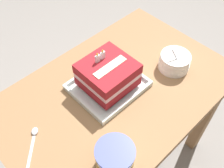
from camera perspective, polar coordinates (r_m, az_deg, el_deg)
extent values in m
plane|color=gray|center=(1.69, 0.59, -16.17)|extent=(8.00, 8.00, 0.00)
cube|color=olive|center=(1.10, 0.88, -1.95)|extent=(0.99, 0.65, 0.04)
cube|color=olive|center=(1.54, 19.62, -6.48)|extent=(0.06, 0.06, 0.67)
cube|color=olive|center=(1.43, -20.29, -14.07)|extent=(0.06, 0.06, 0.67)
cube|color=olive|center=(1.69, 5.04, 4.07)|extent=(0.06, 0.06, 0.67)
cube|color=silver|center=(1.09, -0.88, -0.50)|extent=(0.28, 0.25, 0.01)
cube|color=silver|center=(1.03, 3.57, -3.73)|extent=(0.28, 0.01, 0.02)
cube|color=silver|center=(1.14, -4.93, 3.18)|extent=(0.28, 0.01, 0.02)
cube|color=silver|center=(1.03, -6.38, -4.14)|extent=(0.01, 0.22, 0.02)
cube|color=silver|center=(1.15, 4.05, 3.53)|extent=(0.01, 0.22, 0.02)
cube|color=maroon|center=(1.06, -0.91, 0.90)|extent=(0.20, 0.19, 0.04)
cube|color=beige|center=(1.03, -0.93, 2.08)|extent=(0.19, 0.19, 0.02)
cube|color=maroon|center=(1.01, -0.95, 3.33)|extent=(0.20, 0.19, 0.04)
cube|color=beige|center=(0.99, -0.41, 3.79)|extent=(0.15, 0.03, 0.00)
cube|color=white|center=(1.00, -3.17, 5.52)|extent=(0.02, 0.01, 0.03)
ellipsoid|color=yellow|center=(0.98, -3.23, 6.41)|extent=(0.01, 0.01, 0.01)
cube|color=white|center=(1.01, -1.90, 6.36)|extent=(0.02, 0.01, 0.03)
ellipsoid|color=yellow|center=(1.00, -1.93, 7.25)|extent=(0.01, 0.01, 0.01)
cylinder|color=white|center=(1.19, 13.23, 4.02)|extent=(0.14, 0.14, 0.02)
cylinder|color=white|center=(1.18, 13.37, 4.53)|extent=(0.13, 0.13, 0.02)
cylinder|color=white|center=(1.17, 13.50, 5.06)|extent=(0.13, 0.13, 0.02)
cylinder|color=white|center=(1.16, 13.64, 5.59)|extent=(0.13, 0.13, 0.02)
cylinder|color=silver|center=(1.13, 13.63, 5.80)|extent=(0.02, 0.04, 0.07)
cylinder|color=white|center=(0.87, 0.63, -16.00)|extent=(0.12, 0.12, 0.10)
cylinder|color=#B78938|center=(0.87, 0.63, -15.86)|extent=(0.12, 0.12, 0.04)
cylinder|color=#4D57A6|center=(0.82, 0.66, -14.44)|extent=(0.13, 0.13, 0.01)
ellipsoid|color=silver|center=(1.01, -16.44, -9.80)|extent=(0.04, 0.04, 0.01)
cube|color=silver|center=(0.98, -17.23, -14.03)|extent=(0.10, 0.10, 0.00)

